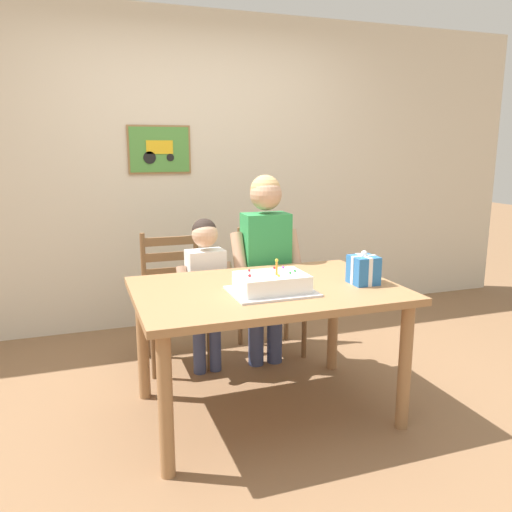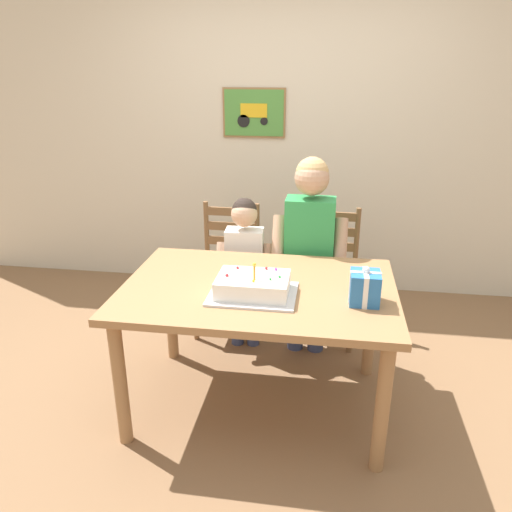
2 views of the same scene
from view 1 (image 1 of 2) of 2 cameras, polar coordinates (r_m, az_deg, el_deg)
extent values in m
plane|color=#846042|center=(3.12, 1.11, -16.86)|extent=(20.00, 20.00, 0.00)
cube|color=beige|center=(4.44, -6.94, 9.26)|extent=(6.40, 0.08, 2.60)
cube|color=olive|center=(4.33, -10.70, 11.55)|extent=(0.51, 0.02, 0.39)
cube|color=#4C8E3D|center=(4.32, -10.68, 11.55)|extent=(0.48, 0.01, 0.36)
cube|color=gold|center=(4.32, -10.67, 11.82)|extent=(0.22, 0.01, 0.11)
cylinder|color=black|center=(4.30, -11.75, 10.67)|extent=(0.10, 0.01, 0.10)
cylinder|color=black|center=(4.33, -9.51, 10.76)|extent=(0.06, 0.01, 0.06)
cube|color=#9E7047|center=(2.84, 1.17, -3.85)|extent=(1.44, 0.98, 0.04)
cylinder|color=#9E7047|center=(2.46, -10.04, -16.11)|extent=(0.07, 0.07, 0.71)
cylinder|color=#9E7047|center=(2.92, 16.23, -11.74)|extent=(0.07, 0.07, 0.71)
cylinder|color=#9E7047|center=(3.20, -12.50, -9.39)|extent=(0.07, 0.07, 0.71)
cylinder|color=#9E7047|center=(3.56, 8.58, -6.98)|extent=(0.07, 0.07, 0.71)
cube|color=silver|center=(2.73, 1.76, -3.96)|extent=(0.44, 0.34, 0.01)
cube|color=white|center=(2.71, 1.77, -2.93)|extent=(0.36, 0.26, 0.09)
cylinder|color=orange|center=(2.66, 2.24, -1.43)|extent=(0.01, 0.01, 0.07)
sphere|color=yellow|center=(2.65, 2.25, -0.49)|extent=(0.02, 0.02, 0.02)
sphere|color=purple|center=(2.83, 3.03, -1.26)|extent=(0.01, 0.01, 0.01)
sphere|color=green|center=(2.71, 3.83, -1.87)|extent=(0.01, 0.01, 0.01)
sphere|color=red|center=(2.75, -0.76, -1.62)|extent=(0.01, 0.01, 0.01)
sphere|color=red|center=(2.81, 2.04, -1.32)|extent=(0.01, 0.01, 0.01)
sphere|color=red|center=(2.64, -0.73, -2.19)|extent=(0.02, 0.02, 0.02)
sphere|color=green|center=(2.75, 4.34, -1.63)|extent=(0.01, 0.01, 0.01)
sphere|color=yellow|center=(2.65, 2.59, -2.18)|extent=(0.01, 0.01, 0.01)
cube|color=#286BB7|center=(2.95, 11.86, -1.53)|extent=(0.14, 0.15, 0.16)
cube|color=white|center=(2.95, 11.86, -1.53)|extent=(0.15, 0.02, 0.16)
cube|color=white|center=(2.95, 11.86, -1.53)|extent=(0.02, 0.15, 0.16)
sphere|color=white|center=(2.93, 11.94, 0.27)|extent=(0.04, 0.04, 0.04)
cube|color=brown|center=(3.61, -8.89, -5.15)|extent=(0.42, 0.42, 0.04)
cylinder|color=brown|center=(3.55, -5.16, -9.39)|extent=(0.04, 0.04, 0.43)
cylinder|color=brown|center=(3.49, -11.33, -9.98)|extent=(0.04, 0.04, 0.43)
cylinder|color=brown|center=(3.90, -6.50, -7.43)|extent=(0.04, 0.04, 0.43)
cylinder|color=brown|center=(3.84, -12.10, -7.93)|extent=(0.04, 0.04, 0.43)
cylinder|color=brown|center=(3.76, -6.68, -0.52)|extent=(0.04, 0.04, 0.45)
cylinder|color=brown|center=(3.71, -12.42, -0.93)|extent=(0.04, 0.04, 0.45)
cube|color=brown|center=(3.75, -9.49, -1.73)|extent=(0.36, 0.03, 0.06)
cube|color=brown|center=(3.72, -9.55, -0.05)|extent=(0.36, 0.03, 0.06)
cube|color=brown|center=(3.70, -9.61, 1.66)|extent=(0.36, 0.03, 0.06)
cube|color=brown|center=(3.80, 1.72, -4.16)|extent=(0.44, 0.44, 0.04)
cylinder|color=brown|center=(3.76, 5.38, -8.13)|extent=(0.04, 0.04, 0.43)
cylinder|color=brown|center=(3.64, -0.24, -8.75)|extent=(0.04, 0.04, 0.43)
cylinder|color=brown|center=(4.10, 3.41, -6.39)|extent=(0.04, 0.04, 0.43)
cylinder|color=brown|center=(3.99, -1.77, -6.89)|extent=(0.04, 0.04, 0.43)
cylinder|color=brown|center=(3.97, 3.49, 0.20)|extent=(0.04, 0.04, 0.45)
cylinder|color=brown|center=(3.86, -1.82, -0.13)|extent=(0.04, 0.04, 0.45)
cube|color=brown|center=(3.93, 0.87, -0.93)|extent=(0.36, 0.04, 0.06)
cube|color=brown|center=(3.90, 0.88, 0.68)|extent=(0.36, 0.04, 0.06)
cube|color=brown|center=(3.88, 0.88, 2.31)|extent=(0.36, 0.04, 0.06)
cylinder|color=#38426B|center=(3.66, 2.09, -8.06)|extent=(0.11, 0.11, 0.50)
cylinder|color=#38426B|center=(3.62, 0.00, -8.31)|extent=(0.11, 0.11, 0.50)
cube|color=#2D934C|center=(3.49, 1.08, 0.10)|extent=(0.31, 0.19, 0.57)
cylinder|color=tan|center=(3.53, 4.29, -0.11)|extent=(0.09, 0.24, 0.38)
cylinder|color=tan|center=(3.40, -1.81, -0.56)|extent=(0.09, 0.24, 0.38)
sphere|color=tan|center=(3.43, 1.11, 6.88)|extent=(0.21, 0.21, 0.21)
sphere|color=tan|center=(3.44, 1.06, 7.34)|extent=(0.20, 0.20, 0.20)
cylinder|color=#38426B|center=(3.56, -4.60, -9.61)|extent=(0.08, 0.08, 0.40)
cylinder|color=#38426B|center=(3.53, -6.33, -9.84)|extent=(0.08, 0.08, 0.40)
cube|color=white|center=(3.41, -5.60, -3.08)|extent=(0.25, 0.17, 0.45)
cylinder|color=tan|center=(3.43, -2.96, -3.19)|extent=(0.08, 0.19, 0.30)
cylinder|color=tan|center=(3.34, -8.00, -3.71)|extent=(0.08, 0.19, 0.30)
sphere|color=tan|center=(3.34, -5.72, 2.42)|extent=(0.17, 0.17, 0.17)
sphere|color=#2D231E|center=(3.34, -5.78, 2.81)|extent=(0.16, 0.16, 0.16)
camera|label=2|loc=(1.36, 65.20, 19.48)|focal=34.64mm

